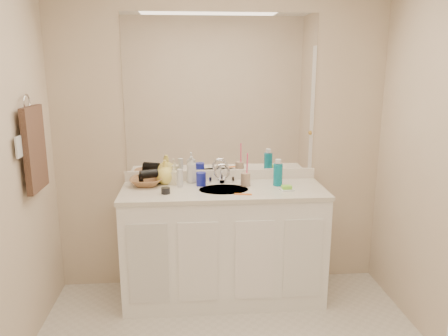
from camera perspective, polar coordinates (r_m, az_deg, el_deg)
name	(u,v)px	position (r m, az deg, el deg)	size (l,w,h in m)	color
wall_back	(221,140)	(3.45, -0.44, 3.67)	(2.60, 0.02, 2.40)	beige
vanity_cabinet	(223,245)	(3.41, -0.07, -10.06)	(1.50, 0.55, 0.85)	white
countertop	(223,190)	(3.26, -0.07, -2.96)	(1.52, 0.57, 0.03)	silver
backsplash	(221,175)	(3.50, -0.41, -0.89)	(1.52, 0.03, 0.08)	white
sink_basin	(224,191)	(3.24, -0.04, -3.01)	(0.37, 0.37, 0.02)	#B4A89D
faucet	(222,176)	(3.40, -0.29, -1.07)	(0.02, 0.02, 0.11)	silver
mirror	(221,94)	(3.41, -0.44, 9.63)	(1.48, 0.01, 1.20)	white
blue_mug	(201,179)	(3.33, -3.01, -1.45)	(0.07, 0.07, 0.10)	#171F9F
tan_cup	(246,179)	(3.33, 2.84, -1.50)	(0.07, 0.07, 0.10)	tan
toothbrush	(247,167)	(3.30, 3.03, 0.19)	(0.01, 0.01, 0.21)	#FF4378
mouthwash_bottle	(278,175)	(3.35, 7.05, -0.88)	(0.07, 0.07, 0.17)	#0C7890
soap_dish	(286,190)	(3.24, 8.17, -2.81)	(0.10, 0.08, 0.01)	white
green_soap	(287,187)	(3.24, 8.18, -2.49)	(0.07, 0.05, 0.03)	#80E437
orange_comb	(243,194)	(3.12, 2.52, -3.44)	(0.12, 0.03, 0.01)	orange
dark_jar	(166,191)	(3.16, -7.63, -2.94)	(0.06, 0.06, 0.05)	black
extra_white_bottle	(180,178)	(3.30, -5.79, -1.33)	(0.04, 0.04, 0.14)	silver
soap_bottle_white	(192,169)	(3.41, -4.27, -0.19)	(0.08, 0.08, 0.21)	silver
soap_bottle_cream	(173,174)	(3.39, -6.64, -0.85)	(0.07, 0.07, 0.15)	#EDE5C1
soap_bottle_yellow	(165,172)	(3.40, -7.68, -0.50)	(0.15, 0.15, 0.19)	#F4E05F
wicker_basket	(146,182)	(3.39, -10.10, -1.76)	(0.25, 0.25, 0.06)	brown
hair_dryer	(149,174)	(3.37, -9.80, -0.78)	(0.07, 0.07, 0.13)	black
towel_ring	(27,102)	(3.06, -24.38, 7.83)	(0.11, 0.11, 0.01)	silver
hand_towel	(35,149)	(3.09, -23.50, 2.31)	(0.04, 0.32, 0.55)	#2E1F18
switch_plate	(19,147)	(2.90, -25.23, 2.50)	(0.01, 0.09, 0.13)	silver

